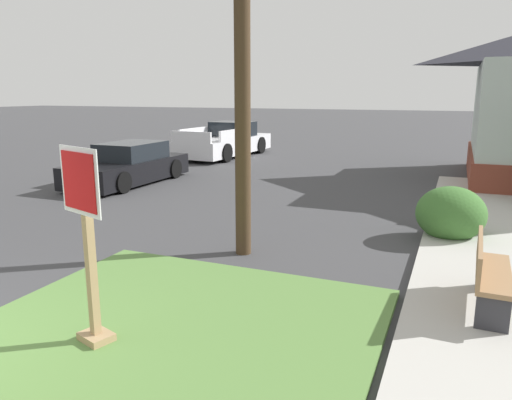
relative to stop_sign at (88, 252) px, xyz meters
name	(u,v)px	position (x,y,z in m)	size (l,w,h in m)	color
grass_corner_patch	(146,352)	(0.62, 0.07, -1.07)	(4.64, 5.33, 0.08)	#567F3D
sidewalk_strip	(490,267)	(4.14, 4.29, -1.05)	(2.20, 16.88, 0.12)	#B2AFA8
stop_sign	(88,252)	(0.00, 0.00, 0.00)	(0.67, 0.38, 2.14)	#A3845B
manhole_cover	(82,303)	(-0.95, 0.84, -1.10)	(0.70, 0.70, 0.02)	black
parked_sedan_black	(129,166)	(-5.85, 8.42, -0.57)	(1.83, 4.41, 1.25)	black
pickup_truck_white	(226,142)	(-5.99, 15.52, -0.49)	(2.34, 5.60, 1.48)	silver
street_bench	(488,271)	(4.00, 2.54, -0.52)	(0.46, 1.54, 0.85)	#93704C
shrub_by_curb	(451,214)	(3.50, 5.80, -0.59)	(1.28, 1.28, 1.04)	#3C6C2F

